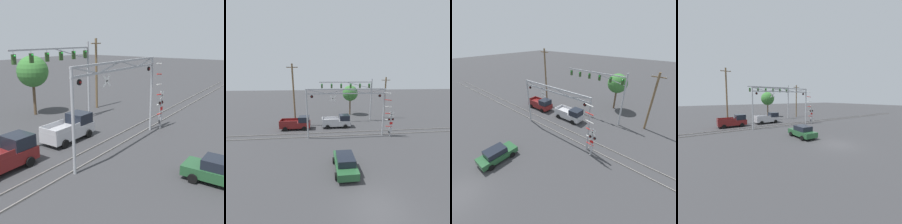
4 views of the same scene
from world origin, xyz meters
The scene contains 10 objects.
rail_track_near centered at (0.00, 12.66, 0.05)m, with size 80.00×0.08×0.10m, color gray.
rail_track_far centered at (0.00, 14.09, 0.05)m, with size 80.00×0.08×0.10m, color gray.
crossing_gantry centered at (-0.02, 12.37, 4.91)m, with size 11.03×0.26×6.90m.
crossing_signal_mast centered at (6.25, 11.77, 2.04)m, with size 1.66×0.35×6.39m.
traffic_signal_span centered at (3.39, 20.41, 5.82)m, with size 10.11×0.39×8.15m.
pickup_truck_lead centered at (-0.72, 16.92, 1.00)m, with size 4.81×2.23×2.13m.
pickup_truck_following centered at (-7.51, 16.60, 1.00)m, with size 4.79×2.23×2.13m.
sedan_waiting centered at (-1.44, 4.36, 0.78)m, with size 2.06×4.17×1.55m.
utility_pole_right centered at (9.67, 21.92, 4.39)m, with size 1.80×0.28×8.49m.
background_tree_beyond_span centered at (3.10, 25.78, 4.91)m, with size 3.47×3.47×6.68m.
Camera 1 is at (-17.80, 1.15, 8.53)m, focal length 45.00 mm.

